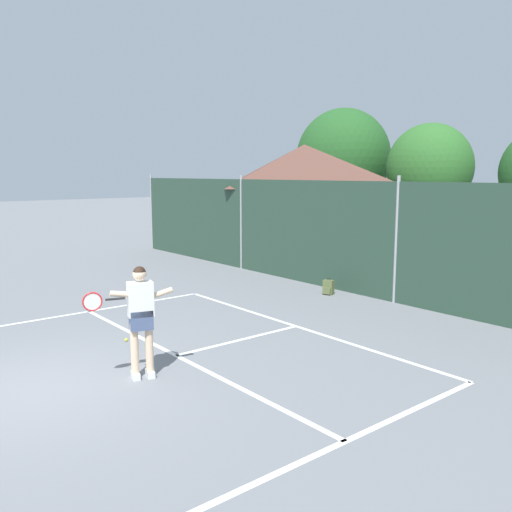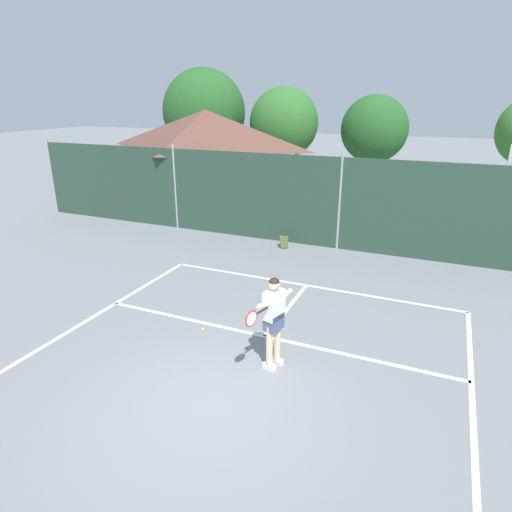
# 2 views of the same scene
# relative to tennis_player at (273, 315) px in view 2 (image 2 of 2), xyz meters

# --- Properties ---
(ground_plane) EXTENTS (120.00, 120.00, 0.00)m
(ground_plane) POSITION_rel_tennis_player_xyz_m (-0.57, -1.49, -1.11)
(ground_plane) COLOR slate
(court_markings) EXTENTS (8.30, 11.10, 0.01)m
(court_markings) POSITION_rel_tennis_player_xyz_m (-0.57, -0.85, -1.11)
(court_markings) COLOR white
(court_markings) RESTS_ON ground
(chainlink_fence) EXTENTS (26.09, 0.09, 3.27)m
(chainlink_fence) POSITION_rel_tennis_player_xyz_m (-0.57, 7.51, 0.45)
(chainlink_fence) COLOR #284233
(chainlink_fence) RESTS_ON ground
(clubhouse_building) EXTENTS (7.35, 5.53, 4.44)m
(clubhouse_building) POSITION_rel_tennis_player_xyz_m (-7.70, 11.13, 1.19)
(clubhouse_building) COLOR beige
(clubhouse_building) RESTS_ON ground
(treeline_backdrop) EXTENTS (25.38, 4.62, 6.67)m
(treeline_backdrop) POSITION_rel_tennis_player_xyz_m (-3.86, 17.67, 2.64)
(treeline_backdrop) COLOR brown
(treeline_backdrop) RESTS_ON ground
(tennis_player) EXTENTS (0.37, 1.42, 1.85)m
(tennis_player) POSITION_rel_tennis_player_xyz_m (0.00, 0.00, 0.00)
(tennis_player) COLOR silver
(tennis_player) RESTS_ON ground
(tennis_ball) EXTENTS (0.07, 0.07, 0.07)m
(tennis_ball) POSITION_rel_tennis_player_xyz_m (-1.93, 0.64, -1.08)
(tennis_ball) COLOR #CCE033
(tennis_ball) RESTS_ON ground
(backpack_olive) EXTENTS (0.32, 0.31, 0.46)m
(backpack_olive) POSITION_rel_tennis_player_xyz_m (-2.28, 6.85, -0.92)
(backpack_olive) COLOR #566038
(backpack_olive) RESTS_ON ground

